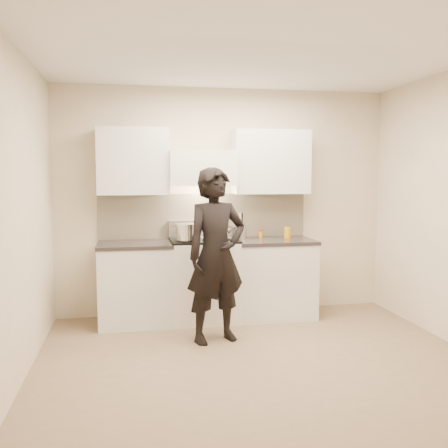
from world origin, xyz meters
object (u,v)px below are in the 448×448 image
at_px(stove, 204,279).
at_px(wok, 219,229).
at_px(person, 216,255).
at_px(utensil_crock, 241,230).
at_px(counter_right, 273,278).

relative_size(stove, wok, 2.45).
bearing_deg(person, utensil_crock, 45.93).
bearing_deg(person, counter_right, 25.44).
bearing_deg(utensil_crock, counter_right, -23.86).
xyz_separation_m(counter_right, utensil_crock, (-0.36, 0.16, 0.55)).
height_order(stove, counter_right, stove).
distance_m(stove, person, 0.86).
xyz_separation_m(wok, person, (-0.19, -0.88, -0.17)).
relative_size(utensil_crock, person, 0.18).
height_order(counter_right, person, person).
relative_size(counter_right, person, 0.53).
bearing_deg(wok, utensil_crock, 8.89).
relative_size(stove, utensil_crock, 3.10).
height_order(wok, person, person).
relative_size(counter_right, wok, 2.35).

